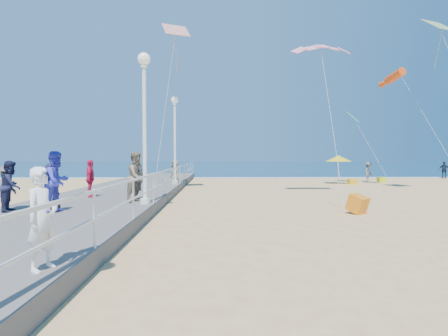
{
  "coord_description": "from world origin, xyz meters",
  "views": [
    {
      "loc": [
        -2.82,
        -12.41,
        2.1
      ],
      "look_at": [
        -2.5,
        2.0,
        1.6
      ],
      "focal_mm": 28.0,
      "sensor_mm": 36.0,
      "label": 1
    }
  ],
  "objects_px": {
    "spectator_2": "(7,188)",
    "beach_umbrella": "(338,158)",
    "toddler_held": "(57,181)",
    "beach_chair_left": "(381,180)",
    "spectator_5": "(138,182)",
    "lamp_post_mid": "(144,112)",
    "lamp_post_far": "(175,130)",
    "beach_walker_c": "(175,173)",
    "beach_chair_right": "(352,182)",
    "box_kite": "(357,206)",
    "beach_walker_b": "(444,170)",
    "woman_holding_toddler": "(43,219)",
    "spectator_7": "(11,186)",
    "spectator_3": "(90,178)",
    "beach_walker_a": "(369,172)",
    "spectator_4": "(52,187)",
    "spectator_1": "(137,177)"
  },
  "relations": [
    {
      "from": "spectator_2",
      "to": "beach_umbrella",
      "type": "bearing_deg",
      "value": -51.04
    },
    {
      "from": "toddler_held",
      "to": "spectator_2",
      "type": "bearing_deg",
      "value": 53.41
    },
    {
      "from": "beach_umbrella",
      "to": "beach_chair_left",
      "type": "height_order",
      "value": "beach_umbrella"
    },
    {
      "from": "spectator_5",
      "to": "lamp_post_mid",
      "type": "bearing_deg",
      "value": -170.34
    },
    {
      "from": "lamp_post_far",
      "to": "beach_umbrella",
      "type": "xyz_separation_m",
      "value": [
        11.62,
        4.36,
        -1.75
      ]
    },
    {
      "from": "beach_walker_c",
      "to": "beach_chair_right",
      "type": "height_order",
      "value": "beach_walker_c"
    },
    {
      "from": "beach_chair_right",
      "to": "box_kite",
      "type": "bearing_deg",
      "value": -110.75
    },
    {
      "from": "toddler_held",
      "to": "beach_walker_c",
      "type": "relative_size",
      "value": 0.51
    },
    {
      "from": "lamp_post_mid",
      "to": "beach_walker_b",
      "type": "bearing_deg",
      "value": 39.59
    },
    {
      "from": "woman_holding_toddler",
      "to": "beach_walker_b",
      "type": "relative_size",
      "value": 0.98
    },
    {
      "from": "woman_holding_toddler",
      "to": "beach_chair_left",
      "type": "xyz_separation_m",
      "value": [
        15.73,
        22.22,
        -0.97
      ]
    },
    {
      "from": "woman_holding_toddler",
      "to": "spectator_7",
      "type": "relative_size",
      "value": 0.99
    },
    {
      "from": "spectator_3",
      "to": "beach_walker_a",
      "type": "height_order",
      "value": "spectator_3"
    },
    {
      "from": "spectator_2",
      "to": "woman_holding_toddler",
      "type": "bearing_deg",
      "value": -149.88
    },
    {
      "from": "spectator_5",
      "to": "beach_walker_b",
      "type": "height_order",
      "value": "spectator_5"
    },
    {
      "from": "lamp_post_mid",
      "to": "spectator_4",
      "type": "distance_m",
      "value": 3.92
    },
    {
      "from": "beach_walker_b",
      "to": "spectator_7",
      "type": "bearing_deg",
      "value": 60.63
    },
    {
      "from": "beach_walker_a",
      "to": "spectator_1",
      "type": "bearing_deg",
      "value": 175.2
    },
    {
      "from": "spectator_7",
      "to": "beach_umbrella",
      "type": "bearing_deg",
      "value": -58.18
    },
    {
      "from": "toddler_held",
      "to": "box_kite",
      "type": "distance_m",
      "value": 10.44
    },
    {
      "from": "spectator_3",
      "to": "beach_chair_right",
      "type": "distance_m",
      "value": 18.77
    },
    {
      "from": "woman_holding_toddler",
      "to": "beach_chair_right",
      "type": "bearing_deg",
      "value": -14.47
    },
    {
      "from": "spectator_7",
      "to": "beach_walker_a",
      "type": "height_order",
      "value": "spectator_7"
    },
    {
      "from": "lamp_post_mid",
      "to": "spectator_2",
      "type": "distance_m",
      "value": 4.97
    },
    {
      "from": "woman_holding_toddler",
      "to": "spectator_5",
      "type": "height_order",
      "value": "woman_holding_toddler"
    },
    {
      "from": "woman_holding_toddler",
      "to": "beach_walker_b",
      "type": "height_order",
      "value": "woman_holding_toddler"
    },
    {
      "from": "toddler_held",
      "to": "beach_chair_right",
      "type": "xyz_separation_m",
      "value": [
        12.45,
        20.04,
        -1.51
      ]
    },
    {
      "from": "lamp_post_far",
      "to": "beach_walker_a",
      "type": "height_order",
      "value": "lamp_post_far"
    },
    {
      "from": "spectator_3",
      "to": "beach_walker_b",
      "type": "distance_m",
      "value": 31.92
    },
    {
      "from": "beach_walker_b",
      "to": "lamp_post_mid",
      "type": "bearing_deg",
      "value": 62.61
    },
    {
      "from": "toddler_held",
      "to": "spectator_4",
      "type": "height_order",
      "value": "toddler_held"
    },
    {
      "from": "lamp_post_mid",
      "to": "lamp_post_far",
      "type": "distance_m",
      "value": 9.0
    },
    {
      "from": "beach_umbrella",
      "to": "beach_chair_right",
      "type": "relative_size",
      "value": 3.89
    },
    {
      "from": "spectator_1",
      "to": "beach_walker_b",
      "type": "distance_m",
      "value": 30.97
    },
    {
      "from": "beach_walker_a",
      "to": "spectator_2",
      "type": "bearing_deg",
      "value": 172.45
    },
    {
      "from": "spectator_2",
      "to": "beach_walker_a",
      "type": "relative_size",
      "value": 0.86
    },
    {
      "from": "lamp_post_far",
      "to": "beach_walker_b",
      "type": "height_order",
      "value": "lamp_post_far"
    },
    {
      "from": "spectator_1",
      "to": "box_kite",
      "type": "relative_size",
      "value": 3.1
    },
    {
      "from": "spectator_2",
      "to": "spectator_5",
      "type": "height_order",
      "value": "spectator_2"
    },
    {
      "from": "spectator_2",
      "to": "beach_walker_a",
      "type": "height_order",
      "value": "spectator_2"
    },
    {
      "from": "toddler_held",
      "to": "spectator_7",
      "type": "relative_size",
      "value": 0.6
    },
    {
      "from": "lamp_post_far",
      "to": "spectator_1",
      "type": "distance_m",
      "value": 8.78
    },
    {
      "from": "lamp_post_mid",
      "to": "spectator_7",
      "type": "height_order",
      "value": "lamp_post_mid"
    },
    {
      "from": "woman_holding_toddler",
      "to": "toddler_held",
      "type": "xyz_separation_m",
      "value": [
        0.15,
        0.15,
        0.54
      ]
    },
    {
      "from": "beach_umbrella",
      "to": "spectator_1",
      "type": "bearing_deg",
      "value": -133.19
    },
    {
      "from": "lamp_post_mid",
      "to": "spectator_3",
      "type": "height_order",
      "value": "lamp_post_mid"
    },
    {
      "from": "beach_umbrella",
      "to": "beach_chair_right",
      "type": "distance_m",
      "value": 1.98
    },
    {
      "from": "spectator_2",
      "to": "box_kite",
      "type": "relative_size",
      "value": 2.35
    },
    {
      "from": "spectator_3",
      "to": "spectator_5",
      "type": "bearing_deg",
      "value": -125.42
    },
    {
      "from": "lamp_post_mid",
      "to": "box_kite",
      "type": "bearing_deg",
      "value": 0.28
    }
  ]
}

